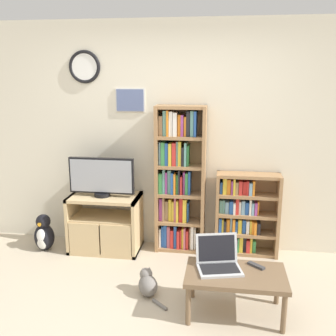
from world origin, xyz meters
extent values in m
plane|color=#BCAD93|center=(0.00, 0.00, 0.00)|extent=(18.00, 18.00, 0.00)
cube|color=beige|center=(0.00, 1.75, 1.30)|extent=(5.69, 0.06, 2.60)
torus|color=black|center=(-1.02, 1.71, 2.09)|extent=(0.37, 0.04, 0.37)
cylinder|color=white|center=(-1.02, 1.71, 2.09)|extent=(0.30, 0.02, 0.30)
cube|color=silver|center=(-0.50, 1.72, 1.72)|extent=(0.34, 0.01, 0.27)
cube|color=slate|center=(-0.50, 1.71, 1.72)|extent=(0.31, 0.02, 0.24)
cube|color=tan|center=(-1.14, 1.46, 0.33)|extent=(0.04, 0.48, 0.66)
cube|color=tan|center=(-0.38, 1.46, 0.33)|extent=(0.04, 0.48, 0.66)
cube|color=tan|center=(-0.76, 1.46, 0.64)|extent=(0.80, 0.48, 0.04)
cube|color=tan|center=(-0.76, 1.46, 0.02)|extent=(0.80, 0.48, 0.04)
cube|color=tan|center=(-0.76, 1.46, 0.39)|extent=(0.73, 0.44, 0.04)
cube|color=tan|center=(-0.94, 1.23, 0.22)|extent=(0.35, 0.02, 0.36)
cube|color=tan|center=(-0.58, 1.23, 0.22)|extent=(0.35, 0.02, 0.36)
cylinder|color=black|center=(-0.78, 1.43, 0.68)|extent=(0.18, 0.18, 0.04)
cube|color=black|center=(-0.78, 1.43, 0.90)|extent=(0.74, 0.05, 0.40)
cube|color=#9399A3|center=(-0.78, 1.41, 0.90)|extent=(0.70, 0.01, 0.37)
cube|color=#9E754C|center=(-0.16, 1.57, 0.84)|extent=(0.04, 0.26, 1.68)
cube|color=#9E754C|center=(0.36, 1.57, 0.84)|extent=(0.04, 0.26, 1.68)
cube|color=#9E754C|center=(0.10, 1.69, 0.84)|extent=(0.56, 0.02, 1.68)
cube|color=#9E754C|center=(0.10, 1.57, 0.02)|extent=(0.49, 0.22, 0.04)
cube|color=#9E754C|center=(0.10, 1.57, 0.35)|extent=(0.49, 0.22, 0.04)
cube|color=#9E754C|center=(0.10, 1.57, 0.68)|extent=(0.49, 0.22, 0.04)
cube|color=#9E754C|center=(0.10, 1.57, 1.00)|extent=(0.49, 0.22, 0.04)
cube|color=#9E754C|center=(0.10, 1.57, 1.33)|extent=(0.49, 0.22, 0.04)
cube|color=#9E754C|center=(0.10, 1.57, 1.66)|extent=(0.49, 0.22, 0.04)
cube|color=white|center=(-0.13, 1.59, 0.15)|extent=(0.02, 0.17, 0.23)
cube|color=#2856A8|center=(-0.10, 1.59, 0.17)|extent=(0.03, 0.16, 0.26)
cube|color=#2856A8|center=(-0.07, 1.59, 0.17)|extent=(0.03, 0.17, 0.28)
cube|color=#B75B70|center=(-0.03, 1.59, 0.16)|extent=(0.04, 0.17, 0.26)
cube|color=red|center=(0.01, 1.58, 0.15)|extent=(0.04, 0.18, 0.22)
cube|color=#2856A8|center=(0.05, 1.58, 0.17)|extent=(0.03, 0.17, 0.27)
cube|color=red|center=(0.08, 1.58, 0.15)|extent=(0.03, 0.20, 0.22)
cube|color=red|center=(0.11, 1.58, 0.15)|extent=(0.02, 0.18, 0.23)
cube|color=gold|center=(0.13, 1.58, 0.16)|extent=(0.02, 0.18, 0.24)
cube|color=#B75B70|center=(0.16, 1.58, 0.17)|extent=(0.02, 0.20, 0.26)
cube|color=red|center=(0.19, 1.58, 0.15)|extent=(0.03, 0.18, 0.22)
cube|color=#93704C|center=(0.22, 1.59, 0.16)|extent=(0.02, 0.16, 0.25)
cube|color=white|center=(0.24, 1.58, 0.18)|extent=(0.03, 0.18, 0.28)
cube|color=white|center=(0.27, 1.59, 0.17)|extent=(0.02, 0.16, 0.26)
cube|color=#9E4293|center=(-0.12, 1.59, 0.50)|extent=(0.04, 0.16, 0.26)
cube|color=#93704C|center=(-0.09, 1.58, 0.50)|extent=(0.02, 0.18, 0.28)
cube|color=#93704C|center=(-0.06, 1.59, 0.48)|extent=(0.04, 0.15, 0.23)
cube|color=gold|center=(-0.02, 1.59, 0.49)|extent=(0.03, 0.16, 0.26)
cube|color=gold|center=(0.02, 1.59, 0.48)|extent=(0.03, 0.16, 0.23)
cube|color=#B75B70|center=(0.04, 1.59, 0.50)|extent=(0.02, 0.17, 0.28)
cube|color=gold|center=(0.07, 1.58, 0.49)|extent=(0.03, 0.19, 0.25)
cube|color=red|center=(0.11, 1.59, 0.50)|extent=(0.04, 0.17, 0.28)
cube|color=gold|center=(0.15, 1.58, 0.50)|extent=(0.04, 0.20, 0.27)
cube|color=#2856A8|center=(0.19, 1.59, 0.48)|extent=(0.02, 0.16, 0.23)
cube|color=#388947|center=(-0.12, 1.58, 0.81)|extent=(0.04, 0.19, 0.23)
cube|color=#5B9389|center=(-0.09, 1.58, 0.83)|extent=(0.03, 0.18, 0.28)
cube|color=#9E4293|center=(-0.06, 1.59, 0.82)|extent=(0.02, 0.17, 0.24)
cube|color=#5B9389|center=(-0.02, 1.59, 0.83)|extent=(0.04, 0.16, 0.27)
cube|color=#2856A8|center=(0.01, 1.58, 0.82)|extent=(0.03, 0.19, 0.24)
cube|color=orange|center=(0.04, 1.58, 0.81)|extent=(0.02, 0.20, 0.24)
cube|color=#388947|center=(0.06, 1.59, 0.80)|extent=(0.02, 0.16, 0.22)
cube|color=#232328|center=(0.09, 1.58, 0.83)|extent=(0.02, 0.19, 0.28)
cube|color=red|center=(0.11, 1.58, 0.80)|extent=(0.02, 0.19, 0.21)
cube|color=#9E4293|center=(0.14, 1.59, 0.82)|extent=(0.02, 0.15, 0.25)
cube|color=#388947|center=(0.17, 1.59, 0.81)|extent=(0.03, 0.17, 0.24)
cube|color=#2856A8|center=(0.20, 1.59, 0.82)|extent=(0.02, 0.17, 0.26)
cube|color=#759EB7|center=(-0.13, 1.59, 1.15)|extent=(0.02, 0.16, 0.26)
cube|color=#388947|center=(-0.09, 1.58, 1.15)|extent=(0.04, 0.19, 0.26)
cube|color=#2856A8|center=(-0.05, 1.58, 1.15)|extent=(0.03, 0.19, 0.25)
cube|color=gold|center=(-0.01, 1.58, 1.15)|extent=(0.03, 0.20, 0.25)
cube|color=red|center=(0.03, 1.58, 1.15)|extent=(0.04, 0.20, 0.26)
cube|color=#5B9389|center=(0.06, 1.58, 1.16)|extent=(0.02, 0.18, 0.27)
cube|color=gold|center=(0.09, 1.58, 1.16)|extent=(0.03, 0.19, 0.27)
cube|color=#232328|center=(0.13, 1.58, 1.13)|extent=(0.03, 0.18, 0.21)
cube|color=#5B9389|center=(0.16, 1.58, 1.15)|extent=(0.02, 0.20, 0.26)
cube|color=#388947|center=(0.18, 1.59, 1.13)|extent=(0.02, 0.16, 0.22)
cube|color=#93704C|center=(-0.12, 1.59, 1.46)|extent=(0.04, 0.17, 0.22)
cube|color=#5B9389|center=(-0.08, 1.59, 1.49)|extent=(0.04, 0.17, 0.27)
cube|color=orange|center=(-0.04, 1.58, 1.49)|extent=(0.02, 0.20, 0.28)
cube|color=white|center=(-0.01, 1.58, 1.48)|extent=(0.04, 0.18, 0.27)
cube|color=white|center=(0.04, 1.58, 1.48)|extent=(0.04, 0.19, 0.26)
cube|color=orange|center=(0.08, 1.59, 1.46)|extent=(0.04, 0.15, 0.23)
cube|color=#9E4293|center=(0.12, 1.58, 1.47)|extent=(0.03, 0.18, 0.23)
cube|color=orange|center=(0.15, 1.59, 1.46)|extent=(0.03, 0.16, 0.21)
cube|color=#232328|center=(0.18, 1.59, 1.49)|extent=(0.04, 0.17, 0.27)
cube|color=#5B9389|center=(0.22, 1.59, 1.49)|extent=(0.04, 0.17, 0.28)
cube|color=#2856A8|center=(0.26, 1.58, 1.49)|extent=(0.03, 0.19, 0.27)
cube|color=#9E754C|center=(0.52, 1.58, 0.47)|extent=(0.04, 0.25, 0.94)
cube|color=#9E754C|center=(1.19, 1.58, 0.47)|extent=(0.04, 0.25, 0.94)
cube|color=#9E754C|center=(0.85, 1.69, 0.47)|extent=(0.71, 0.02, 0.94)
cube|color=#9E754C|center=(0.85, 1.58, 0.02)|extent=(0.63, 0.21, 0.04)
cube|color=#9E754C|center=(0.85, 1.58, 0.24)|extent=(0.63, 0.21, 0.04)
cube|color=#9E754C|center=(0.85, 1.58, 0.47)|extent=(0.63, 0.21, 0.04)
cube|color=#9E754C|center=(0.85, 1.58, 0.70)|extent=(0.63, 0.21, 0.04)
cube|color=#9E754C|center=(0.85, 1.58, 0.92)|extent=(0.63, 0.21, 0.04)
cube|color=#388947|center=(0.56, 1.59, 0.12)|extent=(0.04, 0.16, 0.16)
cube|color=orange|center=(0.60, 1.59, 0.10)|extent=(0.04, 0.16, 0.14)
cube|color=white|center=(0.65, 1.59, 0.13)|extent=(0.04, 0.17, 0.18)
cube|color=#93704C|center=(0.68, 1.59, 0.10)|extent=(0.03, 0.15, 0.13)
cube|color=#B75B70|center=(0.71, 1.58, 0.12)|extent=(0.03, 0.19, 0.16)
cube|color=#9E4293|center=(0.75, 1.58, 0.11)|extent=(0.02, 0.19, 0.15)
cube|color=#388947|center=(0.77, 1.58, 0.12)|extent=(0.02, 0.19, 0.17)
cube|color=gold|center=(0.80, 1.59, 0.13)|extent=(0.04, 0.17, 0.18)
cube|color=#232328|center=(0.84, 1.59, 0.13)|extent=(0.03, 0.15, 0.18)
cube|color=red|center=(0.88, 1.59, 0.11)|extent=(0.04, 0.18, 0.15)
cube|color=gold|center=(0.91, 1.59, 0.12)|extent=(0.02, 0.17, 0.18)
cube|color=#388947|center=(0.95, 1.59, 0.10)|extent=(0.04, 0.15, 0.14)
cube|color=#2856A8|center=(0.56, 1.58, 0.35)|extent=(0.03, 0.18, 0.17)
cube|color=gold|center=(0.59, 1.59, 0.34)|extent=(0.02, 0.17, 0.15)
cube|color=#232328|center=(0.61, 1.59, 0.33)|extent=(0.03, 0.18, 0.14)
cube|color=orange|center=(0.65, 1.59, 0.34)|extent=(0.04, 0.16, 0.15)
cube|color=#759EB7|center=(0.68, 1.59, 0.35)|extent=(0.02, 0.15, 0.18)
cube|color=orange|center=(0.71, 1.58, 0.35)|extent=(0.03, 0.19, 0.17)
cube|color=#2856A8|center=(0.74, 1.59, 0.33)|extent=(0.02, 0.17, 0.14)
cube|color=gold|center=(0.78, 1.59, 0.34)|extent=(0.04, 0.16, 0.16)
cube|color=#2856A8|center=(0.82, 1.59, 0.34)|extent=(0.04, 0.15, 0.16)
cube|color=white|center=(0.86, 1.59, 0.34)|extent=(0.03, 0.17, 0.15)
cube|color=gold|center=(0.90, 1.59, 0.34)|extent=(0.02, 0.17, 0.15)
cube|color=orange|center=(0.92, 1.59, 0.33)|extent=(0.02, 0.17, 0.14)
cube|color=orange|center=(0.95, 1.58, 0.33)|extent=(0.03, 0.19, 0.15)
cube|color=#232328|center=(0.98, 1.59, 0.33)|extent=(0.03, 0.18, 0.13)
cube|color=#5B9389|center=(0.56, 1.59, 0.56)|extent=(0.03, 0.15, 0.15)
cube|color=#5B9389|center=(0.59, 1.59, 0.56)|extent=(0.03, 0.15, 0.15)
cube|color=#759EB7|center=(0.63, 1.59, 0.56)|extent=(0.04, 0.16, 0.14)
cube|color=#2856A8|center=(0.67, 1.59, 0.56)|extent=(0.04, 0.17, 0.15)
cube|color=white|center=(0.71, 1.58, 0.56)|extent=(0.02, 0.19, 0.13)
cube|color=red|center=(0.74, 1.59, 0.58)|extent=(0.03, 0.18, 0.18)
cube|color=white|center=(0.77, 1.59, 0.56)|extent=(0.02, 0.16, 0.15)
cube|color=#759EB7|center=(0.80, 1.59, 0.57)|extent=(0.04, 0.17, 0.16)
cube|color=#2856A8|center=(0.85, 1.59, 0.56)|extent=(0.04, 0.16, 0.14)
cube|color=white|center=(0.88, 1.59, 0.58)|extent=(0.02, 0.18, 0.18)
cube|color=#759EB7|center=(0.91, 1.59, 0.56)|extent=(0.03, 0.18, 0.14)
cube|color=#9E4293|center=(0.94, 1.59, 0.56)|extent=(0.03, 0.18, 0.14)
cube|color=orange|center=(0.97, 1.59, 0.56)|extent=(0.02, 0.15, 0.15)
cube|color=#2856A8|center=(0.56, 1.59, 0.78)|extent=(0.03, 0.15, 0.13)
cube|color=gold|center=(0.60, 1.59, 0.80)|extent=(0.04, 0.17, 0.18)
cube|color=orange|center=(0.64, 1.59, 0.80)|extent=(0.04, 0.16, 0.17)
cube|color=#9E4293|center=(0.67, 1.59, 0.79)|extent=(0.02, 0.18, 0.16)
cube|color=gold|center=(0.70, 1.58, 0.81)|extent=(0.02, 0.19, 0.18)
cube|color=#93704C|center=(0.73, 1.59, 0.79)|extent=(0.03, 0.17, 0.14)
cube|color=red|center=(0.77, 1.59, 0.79)|extent=(0.04, 0.17, 0.16)
cube|color=red|center=(0.81, 1.59, 0.79)|extent=(0.04, 0.15, 0.15)
cube|color=red|center=(0.84, 1.59, 0.79)|extent=(0.02, 0.18, 0.16)
cube|color=#759EB7|center=(0.87, 1.59, 0.78)|extent=(0.03, 0.18, 0.14)
cube|color=orange|center=(0.91, 1.59, 0.80)|extent=(0.02, 0.17, 0.17)
cube|color=brown|center=(0.70, 0.38, 0.36)|extent=(0.84, 0.50, 0.04)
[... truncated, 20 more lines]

